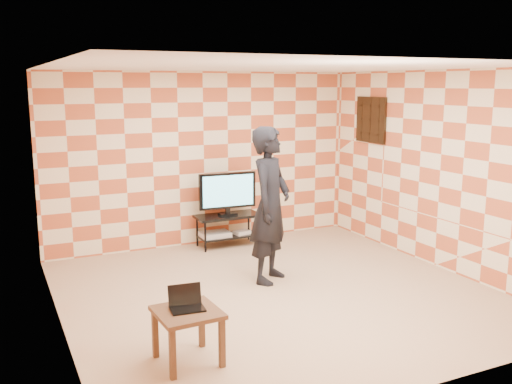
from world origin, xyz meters
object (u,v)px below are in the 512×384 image
(tv, at_px, (228,192))
(person, at_px, (270,205))
(tv_stand, at_px, (228,223))
(side_table, at_px, (188,320))

(tv, relative_size, person, 0.46)
(tv_stand, distance_m, side_table, 3.83)
(tv_stand, distance_m, person, 1.83)
(tv, bearing_deg, side_table, -118.13)
(side_table, bearing_deg, tv, 61.87)
(tv_stand, bearing_deg, tv, -87.11)
(tv_stand, xyz_separation_m, side_table, (-1.80, -3.38, 0.05))
(side_table, height_order, person, person)
(side_table, bearing_deg, tv_stand, 61.89)
(tv, distance_m, side_table, 3.85)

